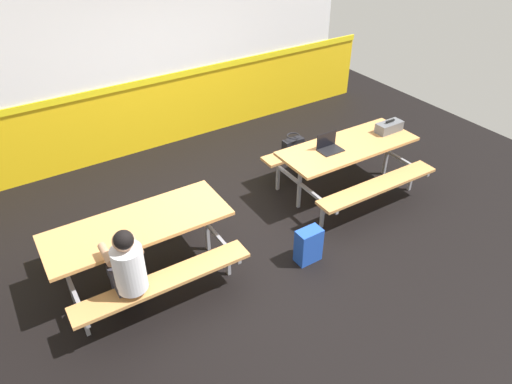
% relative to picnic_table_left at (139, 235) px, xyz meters
% --- Properties ---
extents(ground_plane, '(10.00, 10.00, 0.02)m').
position_rel_picnic_table_left_xyz_m(ground_plane, '(1.53, 0.16, -0.59)').
color(ground_plane, black).
extents(accent_backdrop, '(8.00, 0.14, 2.60)m').
position_rel_picnic_table_left_xyz_m(accent_backdrop, '(1.53, 2.79, 0.67)').
color(accent_backdrop, yellow).
rests_on(accent_backdrop, ground).
extents(picnic_table_left, '(1.99, 1.58, 0.74)m').
position_rel_picnic_table_left_xyz_m(picnic_table_left, '(0.00, 0.00, 0.00)').
color(picnic_table_left, tan).
rests_on(picnic_table_left, ground).
extents(picnic_table_right, '(1.99, 1.58, 0.74)m').
position_rel_picnic_table_left_xyz_m(picnic_table_right, '(3.06, 0.07, 0.00)').
color(picnic_table_right, tan).
rests_on(picnic_table_right, ground).
extents(student_nearer, '(0.37, 0.53, 1.21)m').
position_rel_picnic_table_left_xyz_m(student_nearer, '(-0.32, -0.55, 0.13)').
color(student_nearer, '#2D2D38').
rests_on(student_nearer, ground).
extents(laptop_dark, '(0.32, 0.23, 0.22)m').
position_rel_picnic_table_left_xyz_m(laptop_dark, '(2.75, 0.11, 0.21)').
color(laptop_dark, black).
rests_on(laptop_dark, picnic_table_right).
extents(toolbox_grey, '(0.40, 0.18, 0.18)m').
position_rel_picnic_table_left_xyz_m(toolbox_grey, '(3.81, 0.06, 0.23)').
color(toolbox_grey, '#595B60').
rests_on(toolbox_grey, picnic_table_right).
extents(backpack_dark, '(0.30, 0.22, 0.44)m').
position_rel_picnic_table_left_xyz_m(backpack_dark, '(1.71, -0.81, -0.36)').
color(backpack_dark, '#1E47B2').
rests_on(backpack_dark, ground).
extents(tote_bag_bright, '(0.34, 0.21, 0.43)m').
position_rel_picnic_table_left_xyz_m(tote_bag_bright, '(2.96, 1.17, -0.38)').
color(tote_bag_bright, black).
rests_on(tote_bag_bright, ground).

